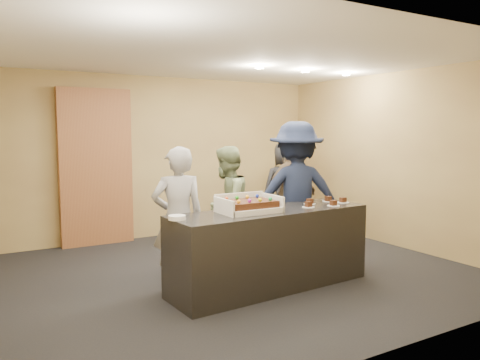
{
  "coord_description": "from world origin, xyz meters",
  "views": [
    {
      "loc": [
        -2.74,
        -5.04,
        1.79
      ],
      "look_at": [
        0.2,
        0.0,
        1.18
      ],
      "focal_mm": 35.0,
      "sensor_mm": 36.0,
      "label": 1
    }
  ],
  "objects_px": {
    "person_brown_extra": "(291,195)",
    "person_sage_man": "(227,205)",
    "plate_stack": "(177,218)",
    "person_dark_suit": "(285,188)",
    "storage_cabinet": "(96,167)",
    "person_navy_man": "(296,195)",
    "person_server_grey": "(178,219)",
    "serving_counter": "(270,249)",
    "cake_box": "(248,208)",
    "sheet_cake": "(249,203)"
  },
  "relations": [
    {
      "from": "person_dark_suit",
      "to": "person_brown_extra",
      "type": "bearing_deg",
      "value": 79.6
    },
    {
      "from": "sheet_cake",
      "to": "person_brown_extra",
      "type": "height_order",
      "value": "person_brown_extra"
    },
    {
      "from": "person_server_grey",
      "to": "person_sage_man",
      "type": "xyz_separation_m",
      "value": [
        0.97,
        0.64,
        -0.02
      ]
    },
    {
      "from": "serving_counter",
      "to": "person_server_grey",
      "type": "relative_size",
      "value": 1.48
    },
    {
      "from": "storage_cabinet",
      "to": "plate_stack",
      "type": "height_order",
      "value": "storage_cabinet"
    },
    {
      "from": "serving_counter",
      "to": "person_sage_man",
      "type": "xyz_separation_m",
      "value": [
        0.03,
        1.09,
        0.35
      ]
    },
    {
      "from": "storage_cabinet",
      "to": "person_sage_man",
      "type": "xyz_separation_m",
      "value": [
        1.24,
        -2.0,
        -0.43
      ]
    },
    {
      "from": "storage_cabinet",
      "to": "person_brown_extra",
      "type": "relative_size",
      "value": 1.49
    },
    {
      "from": "plate_stack",
      "to": "person_server_grey",
      "type": "bearing_deg",
      "value": 66.08
    },
    {
      "from": "storage_cabinet",
      "to": "person_server_grey",
      "type": "height_order",
      "value": "storage_cabinet"
    },
    {
      "from": "storage_cabinet",
      "to": "person_server_grey",
      "type": "bearing_deg",
      "value": -84.08
    },
    {
      "from": "cake_box",
      "to": "person_brown_extra",
      "type": "bearing_deg",
      "value": 40.26
    },
    {
      "from": "plate_stack",
      "to": "person_navy_man",
      "type": "xyz_separation_m",
      "value": [
        1.91,
        0.54,
        0.04
      ]
    },
    {
      "from": "person_dark_suit",
      "to": "person_navy_man",
      "type": "bearing_deg",
      "value": 78.21
    },
    {
      "from": "plate_stack",
      "to": "person_dark_suit",
      "type": "distance_m",
      "value": 3.58
    },
    {
      "from": "storage_cabinet",
      "to": "person_navy_man",
      "type": "xyz_separation_m",
      "value": [
        1.98,
        -2.57,
        -0.27
      ]
    },
    {
      "from": "cake_box",
      "to": "person_navy_man",
      "type": "height_order",
      "value": "person_navy_man"
    },
    {
      "from": "storage_cabinet",
      "to": "person_dark_suit",
      "type": "bearing_deg",
      "value": -18.31
    },
    {
      "from": "cake_box",
      "to": "person_navy_man",
      "type": "distance_m",
      "value": 1.16
    },
    {
      "from": "sheet_cake",
      "to": "plate_stack",
      "type": "bearing_deg",
      "value": -179.36
    },
    {
      "from": "serving_counter",
      "to": "person_brown_extra",
      "type": "relative_size",
      "value": 1.46
    },
    {
      "from": "storage_cabinet",
      "to": "serving_counter",
      "type": "bearing_deg",
      "value": -68.53
    },
    {
      "from": "storage_cabinet",
      "to": "plate_stack",
      "type": "bearing_deg",
      "value": -88.7
    },
    {
      "from": "cake_box",
      "to": "person_server_grey",
      "type": "bearing_deg",
      "value": 147.03
    },
    {
      "from": "person_dark_suit",
      "to": "serving_counter",
      "type": "bearing_deg",
      "value": 70.34
    },
    {
      "from": "sheet_cake",
      "to": "plate_stack",
      "type": "distance_m",
      "value": 0.86
    },
    {
      "from": "serving_counter",
      "to": "person_server_grey",
      "type": "xyz_separation_m",
      "value": [
        -0.94,
        0.45,
        0.36
      ]
    },
    {
      "from": "person_sage_man",
      "to": "person_dark_suit",
      "type": "xyz_separation_m",
      "value": [
        1.71,
        1.03,
        0.02
      ]
    },
    {
      "from": "storage_cabinet",
      "to": "plate_stack",
      "type": "relative_size",
      "value": 13.82
    },
    {
      "from": "plate_stack",
      "to": "person_sage_man",
      "type": "relative_size",
      "value": 0.11
    },
    {
      "from": "person_brown_extra",
      "to": "cake_box",
      "type": "bearing_deg",
      "value": 34.08
    },
    {
      "from": "cake_box",
      "to": "person_brown_extra",
      "type": "xyz_separation_m",
      "value": [
        1.59,
        1.34,
        -0.12
      ]
    },
    {
      "from": "cake_box",
      "to": "person_dark_suit",
      "type": "bearing_deg",
      "value": 46.02
    },
    {
      "from": "serving_counter",
      "to": "person_brown_extra",
      "type": "bearing_deg",
      "value": 42.93
    },
    {
      "from": "person_sage_man",
      "to": "person_navy_man",
      "type": "bearing_deg",
      "value": 105.68
    },
    {
      "from": "sheet_cake",
      "to": "person_dark_suit",
      "type": "relative_size",
      "value": 0.34
    },
    {
      "from": "person_navy_man",
      "to": "person_dark_suit",
      "type": "distance_m",
      "value": 1.87
    },
    {
      "from": "serving_counter",
      "to": "person_dark_suit",
      "type": "distance_m",
      "value": 2.76
    },
    {
      "from": "storage_cabinet",
      "to": "person_brown_extra",
      "type": "xyz_separation_m",
      "value": [
        2.52,
        -1.73,
        -0.4
      ]
    },
    {
      "from": "plate_stack",
      "to": "person_dark_suit",
      "type": "bearing_deg",
      "value": 36.45
    },
    {
      "from": "sheet_cake",
      "to": "person_dark_suit",
      "type": "height_order",
      "value": "person_dark_suit"
    },
    {
      "from": "plate_stack",
      "to": "person_dark_suit",
      "type": "relative_size",
      "value": 0.11
    },
    {
      "from": "serving_counter",
      "to": "sheet_cake",
      "type": "xyz_separation_m",
      "value": [
        -0.29,
        -0.0,
        0.55
      ]
    },
    {
      "from": "person_brown_extra",
      "to": "person_server_grey",
      "type": "bearing_deg",
      "value": 16.08
    },
    {
      "from": "sheet_cake",
      "to": "person_server_grey",
      "type": "bearing_deg",
      "value": 145.56
    },
    {
      "from": "person_brown_extra",
      "to": "person_sage_man",
      "type": "bearing_deg",
      "value": 6.03
    },
    {
      "from": "storage_cabinet",
      "to": "person_server_grey",
      "type": "xyz_separation_m",
      "value": [
        0.27,
        -2.65,
        -0.41
      ]
    },
    {
      "from": "serving_counter",
      "to": "storage_cabinet",
      "type": "xyz_separation_m",
      "value": [
        -1.22,
        3.1,
        0.78
      ]
    },
    {
      "from": "sheet_cake",
      "to": "person_sage_man",
      "type": "relative_size",
      "value": 0.35
    },
    {
      "from": "person_sage_man",
      "to": "person_dark_suit",
      "type": "bearing_deg",
      "value": 174.31
    }
  ]
}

